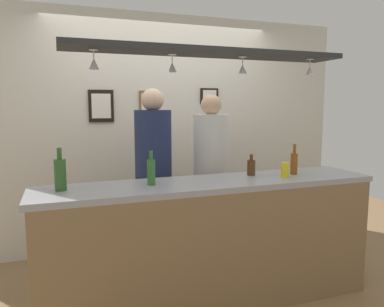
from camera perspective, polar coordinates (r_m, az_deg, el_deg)
name	(u,v)px	position (r m, az deg, el deg)	size (l,w,h in m)	color
ground_plane	(196,283)	(3.56, 0.58, -19.31)	(8.00, 8.00, 0.00)	olive
back_wall	(162,132)	(4.24, -4.59, 3.35)	(4.40, 0.06, 2.60)	silver
bar_counter	(219,227)	(2.86, 4.18, -11.30)	(2.70, 0.55, 1.01)	#99999E
overhead_glass_rack	(210,52)	(2.92, 2.75, 15.31)	(2.20, 0.36, 0.04)	black
hanging_wineglass_far_left	(94,63)	(2.71, -14.88, 13.33)	(0.07, 0.07, 0.13)	silver
hanging_wineglass_left	(172,67)	(2.86, -3.06, 13.23)	(0.07, 0.07, 0.13)	silver
hanging_wineglass_center_left	(242,68)	(3.02, 7.78, 12.87)	(0.07, 0.07, 0.13)	silver
hanging_wineglass_center	(310,70)	(3.29, 17.68, 12.14)	(0.07, 0.07, 0.13)	silver
person_left_navy_shirt	(153,164)	(3.46, -5.96, -1.58)	(0.34, 0.34, 1.75)	#2D334C
person_right_white_patterned_shirt	(211,164)	(3.64, 2.91, -1.59)	(0.34, 0.34, 1.71)	#2D334C
bottle_champagne_green	(60,174)	(2.72, -19.64, -2.96)	(0.08, 0.08, 0.30)	#2D5623
bottle_beer_brown_stubby	(251,167)	(3.17, 9.10, -2.07)	(0.07, 0.07, 0.18)	#512D14
bottle_beer_green_import	(151,171)	(2.76, -6.30, -2.73)	(0.06, 0.06, 0.26)	#336B2D
bottle_beer_amber_tall	(294,163)	(3.30, 15.44, -1.35)	(0.06, 0.06, 0.26)	brown
drink_can	(285,170)	(3.14, 14.13, -2.46)	(0.07, 0.07, 0.12)	yellow
picture_frame_upper_small	(209,96)	(4.36, 2.69, 8.83)	(0.22, 0.02, 0.18)	black
picture_frame_caricature	(101,106)	(4.06, -13.82, 7.12)	(0.26, 0.02, 0.34)	black
picture_frame_crest	(147,103)	(4.14, -6.89, 7.79)	(0.18, 0.02, 0.26)	brown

